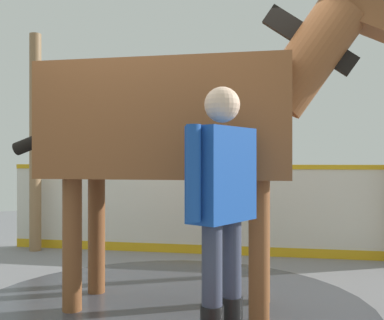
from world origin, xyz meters
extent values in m
cube|color=gray|center=(0.00, 0.00, -0.01)|extent=(16.00, 16.00, 0.02)
cylinder|color=#42444C|center=(-0.21, 0.12, 0.00)|extent=(3.47, 3.47, 0.00)
cube|color=silver|center=(-1.30, -1.78, 0.57)|extent=(4.86, 2.81, 1.14)
cube|color=gold|center=(-1.30, -1.78, 1.17)|extent=(4.87, 2.83, 0.06)
cube|color=gold|center=(-1.30, -1.78, 0.06)|extent=(4.86, 2.82, 0.12)
cylinder|color=olive|center=(0.88, -2.75, 1.50)|extent=(0.16, 0.16, 3.01)
cube|color=brown|center=(-0.21, 0.12, 1.57)|extent=(2.23, 1.82, 0.94)
cylinder|color=brown|center=(-1.01, 0.28, 0.55)|extent=(0.16, 0.16, 1.10)
cylinder|color=brown|center=(-0.75, 0.73, 0.55)|extent=(0.16, 0.16, 1.10)
cylinder|color=brown|center=(0.33, -0.49, 0.55)|extent=(0.16, 0.16, 1.10)
cylinder|color=brown|center=(0.59, -0.04, 0.55)|extent=(0.16, 0.16, 1.10)
cylinder|color=brown|center=(-1.23, 0.70, 2.09)|extent=(0.96, 0.80, 0.99)
cube|color=black|center=(-1.23, 0.70, 2.23)|extent=(0.70, 0.43, 0.61)
cube|color=brown|center=(-1.65, 0.94, 2.46)|extent=(0.70, 0.57, 0.56)
cylinder|color=black|center=(0.76, -0.43, 1.47)|extent=(0.67, 0.45, 0.35)
cylinder|color=#383D51|center=(-0.17, 1.20, 0.60)|extent=(0.13, 0.13, 0.51)
cylinder|color=#383D51|center=(-0.36, 1.08, 0.60)|extent=(0.13, 0.13, 0.51)
cube|color=#19479E|center=(-0.27, 1.14, 1.16)|extent=(0.54, 0.45, 0.61)
cylinder|color=#19479E|center=(-0.01, 1.30, 1.18)|extent=(0.09, 0.09, 0.58)
cylinder|color=#19479E|center=(-0.52, 0.98, 1.18)|extent=(0.09, 0.09, 0.58)
sphere|color=beige|center=(-0.27, 1.14, 1.61)|extent=(0.23, 0.23, 0.23)
camera|label=1|loc=(0.87, 3.79, 1.25)|focal=41.62mm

